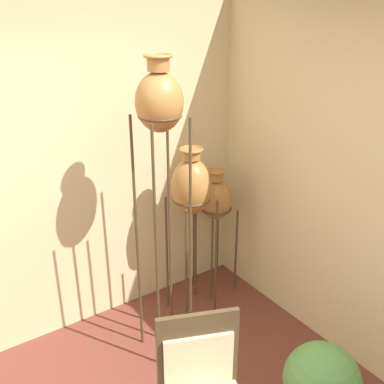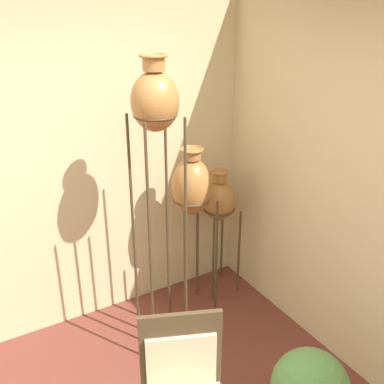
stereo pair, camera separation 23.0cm
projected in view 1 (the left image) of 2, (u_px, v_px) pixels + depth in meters
wall_back at (20, 180)px, 3.16m from camera, size 7.67×0.06×2.70m
vase_stand_tall at (160, 112)px, 2.82m from camera, size 0.31×0.31×2.22m
vase_stand_medium at (191, 188)px, 3.52m from camera, size 0.32×0.32×1.48m
vase_stand_short at (216, 201)px, 3.93m from camera, size 0.30×0.30×1.19m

